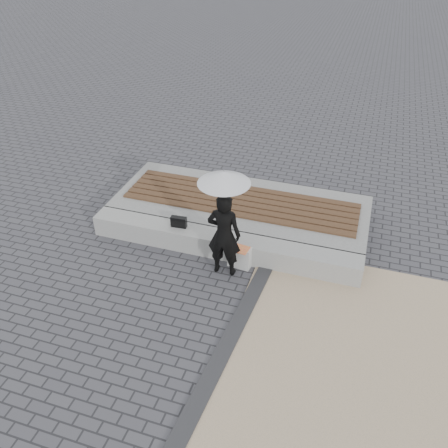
{
  "coord_description": "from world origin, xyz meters",
  "views": [
    {
      "loc": [
        2.14,
        -4.89,
        5.37
      ],
      "look_at": [
        0.2,
        1.12,
        1.0
      ],
      "focal_mm": 37.81,
      "sensor_mm": 36.0,
      "label": 1
    }
  ],
  "objects_px": {
    "parasol": "(224,177)",
    "handbag": "(179,222)",
    "seating_ledge": "(222,244)",
    "woman": "(224,235)",
    "canvas_tote": "(240,257)"
  },
  "relations": [
    {
      "from": "seating_ledge",
      "to": "woman",
      "type": "relative_size",
      "value": 3.19
    },
    {
      "from": "seating_ledge",
      "to": "canvas_tote",
      "type": "xyz_separation_m",
      "value": [
        0.42,
        -0.27,
        0.01
      ]
    },
    {
      "from": "woman",
      "to": "handbag",
      "type": "xyz_separation_m",
      "value": [
        -1.03,
        0.49,
        -0.28
      ]
    },
    {
      "from": "parasol",
      "to": "handbag",
      "type": "bearing_deg",
      "value": 154.38
    },
    {
      "from": "handbag",
      "to": "seating_ledge",
      "type": "bearing_deg",
      "value": -5.2
    },
    {
      "from": "woman",
      "to": "handbag",
      "type": "bearing_deg",
      "value": -27.97
    },
    {
      "from": "seating_ledge",
      "to": "canvas_tote",
      "type": "height_order",
      "value": "canvas_tote"
    },
    {
      "from": "canvas_tote",
      "to": "seating_ledge",
      "type": "bearing_deg",
      "value": 153.11
    },
    {
      "from": "seating_ledge",
      "to": "parasol",
      "type": "distance_m",
      "value": 1.75
    },
    {
      "from": "seating_ledge",
      "to": "parasol",
      "type": "bearing_deg",
      "value": -67.67
    },
    {
      "from": "seating_ledge",
      "to": "woman",
      "type": "bearing_deg",
      "value": -67.67
    },
    {
      "from": "woman",
      "to": "handbag",
      "type": "relative_size",
      "value": 5.37
    },
    {
      "from": "parasol",
      "to": "handbag",
      "type": "xyz_separation_m",
      "value": [
        -1.03,
        0.49,
        -1.36
      ]
    },
    {
      "from": "woman",
      "to": "canvas_tote",
      "type": "distance_m",
      "value": 0.65
    },
    {
      "from": "woman",
      "to": "handbag",
      "type": "distance_m",
      "value": 1.17
    }
  ]
}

